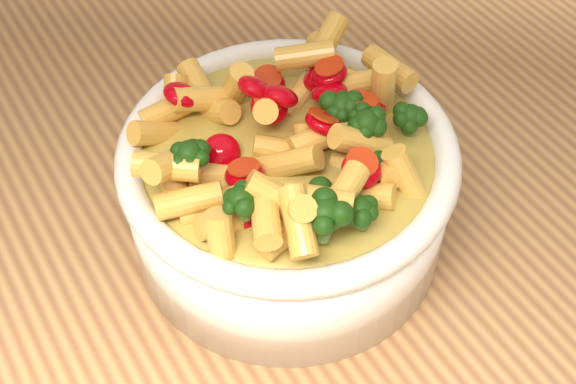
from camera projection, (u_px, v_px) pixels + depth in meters
table at (372, 242)px, 0.73m from camera, size 1.20×0.80×0.90m
serving_bowl at (288, 191)px, 0.57m from camera, size 0.23×0.23×0.10m
pasta_salad at (288, 128)px, 0.52m from camera, size 0.19×0.19×0.04m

